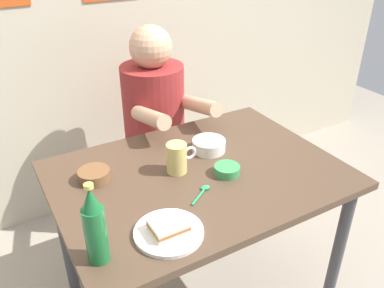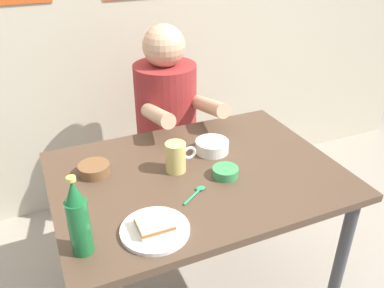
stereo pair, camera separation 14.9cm
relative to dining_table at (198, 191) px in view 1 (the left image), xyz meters
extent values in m
cube|color=#4C3828|center=(0.00, 0.00, 0.08)|extent=(1.10, 0.80, 0.03)
cylinder|color=#3F3F44|center=(0.49, -0.34, -0.29)|extent=(0.05, 0.05, 0.71)
cylinder|color=#3F3F44|center=(-0.49, 0.34, -0.29)|extent=(0.05, 0.05, 0.71)
cylinder|color=#3F3F44|center=(0.49, 0.34, -0.29)|extent=(0.05, 0.05, 0.71)
cylinder|color=#4C4C51|center=(0.10, 0.63, -0.44)|extent=(0.08, 0.08, 0.41)
cylinder|color=#2D2D33|center=(0.10, 0.63, -0.22)|extent=(0.34, 0.34, 0.04)
cylinder|color=maroon|center=(0.10, 0.63, 0.06)|extent=(0.32, 0.32, 0.52)
sphere|color=tan|center=(0.10, 0.63, 0.42)|extent=(0.21, 0.21, 0.21)
cylinder|color=tan|center=(-0.03, 0.38, 0.18)|extent=(0.07, 0.31, 0.14)
cylinder|color=tan|center=(0.23, 0.38, 0.18)|extent=(0.07, 0.31, 0.14)
cylinder|color=silver|center=(-0.26, -0.26, 0.10)|extent=(0.22, 0.22, 0.01)
cube|color=beige|center=(-0.26, -0.26, 0.11)|extent=(0.11, 0.09, 0.01)
cube|color=#9E592D|center=(-0.26, -0.26, 0.13)|extent=(0.11, 0.09, 0.01)
cube|color=beige|center=(-0.26, -0.26, 0.14)|extent=(0.11, 0.09, 0.01)
cylinder|color=#D1BC66|center=(-0.07, 0.05, 0.15)|extent=(0.08, 0.08, 0.12)
torus|color=silver|center=(-0.01, 0.05, 0.16)|extent=(0.06, 0.01, 0.06)
cylinder|color=#19602D|center=(-0.48, -0.25, 0.18)|extent=(0.06, 0.06, 0.18)
cone|color=#19602D|center=(-0.48, -0.25, 0.31)|extent=(0.05, 0.05, 0.07)
cylinder|color=#BFB74C|center=(-0.48, -0.25, 0.35)|extent=(0.03, 0.03, 0.01)
cylinder|color=#388C4C|center=(0.09, -0.07, 0.11)|extent=(0.10, 0.10, 0.03)
cylinder|color=#5B643A|center=(0.09, -0.07, 0.12)|extent=(0.08, 0.08, 0.02)
cylinder|color=silver|center=(0.12, 0.12, 0.12)|extent=(0.14, 0.14, 0.05)
cylinder|color=tan|center=(0.12, 0.12, 0.13)|extent=(0.11, 0.11, 0.02)
cylinder|color=brown|center=(-0.37, 0.15, 0.11)|extent=(0.12, 0.12, 0.04)
cylinder|color=brown|center=(-0.37, 0.15, 0.12)|extent=(0.10, 0.10, 0.02)
cylinder|color=#26A559|center=(-0.08, -0.14, 0.10)|extent=(0.10, 0.07, 0.01)
ellipsoid|color=#26A559|center=(-0.04, -0.11, 0.10)|extent=(0.04, 0.02, 0.01)
camera|label=1|loc=(-0.67, -1.11, 0.95)|focal=37.23mm
camera|label=2|loc=(-0.54, -1.18, 0.95)|focal=37.23mm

